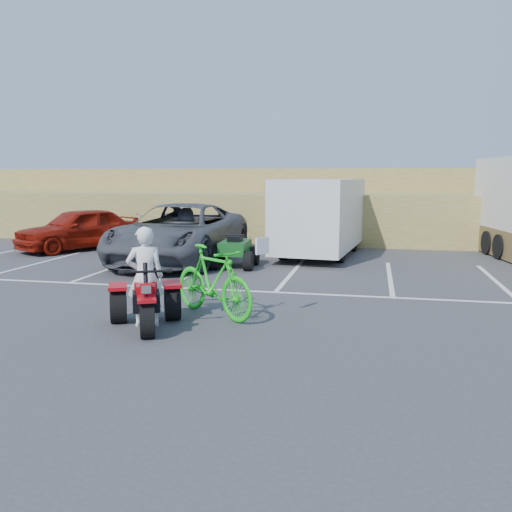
% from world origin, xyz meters
% --- Properties ---
extents(ground, '(100.00, 100.00, 0.00)m').
position_xyz_m(ground, '(0.00, 0.00, 0.00)').
color(ground, '#3A3A3C').
rests_on(ground, ground).
extents(parking_stripes, '(28.00, 5.16, 0.01)m').
position_xyz_m(parking_stripes, '(0.87, 4.07, 0.00)').
color(parking_stripes, white).
rests_on(parking_stripes, ground).
extents(grass_embankment, '(40.00, 8.50, 3.10)m').
position_xyz_m(grass_embankment, '(0.00, 15.48, 1.42)').
color(grass_embankment, olive).
rests_on(grass_embankment, ground).
extents(red_trike_atv, '(1.96, 2.17, 1.16)m').
position_xyz_m(red_trike_atv, '(-1.74, -1.09, 0.00)').
color(red_trike_atv, '#9D090F').
rests_on(red_trike_atv, ground).
extents(rider, '(0.79, 0.68, 1.83)m').
position_xyz_m(rider, '(-1.80, -0.96, 0.92)').
color(rider, white).
rests_on(rider, ground).
extents(green_dirt_bike, '(2.26, 1.88, 1.39)m').
position_xyz_m(green_dirt_bike, '(-0.81, -0.00, 0.69)').
color(green_dirt_bike, '#14BF19').
rests_on(green_dirt_bike, ground).
extents(grey_pickup, '(3.18, 6.72, 1.85)m').
position_xyz_m(grey_pickup, '(-3.86, 6.44, 0.93)').
color(grey_pickup, '#46484D').
rests_on(grey_pickup, ground).
extents(red_car, '(3.93, 4.92, 1.57)m').
position_xyz_m(red_car, '(-8.55, 8.33, 0.79)').
color(red_car, maroon).
rests_on(red_car, ground).
extents(cargo_trailer, '(2.84, 5.84, 2.63)m').
position_xyz_m(cargo_trailer, '(0.43, 8.77, 1.42)').
color(cargo_trailer, silver).
rests_on(cargo_trailer, ground).
extents(quad_atv_blue, '(1.17, 1.55, 0.99)m').
position_xyz_m(quad_atv_blue, '(-2.92, 5.76, 0.00)').
color(quad_atv_blue, navy).
rests_on(quad_atv_blue, ground).
extents(quad_atv_green, '(1.33, 1.72, 1.08)m').
position_xyz_m(quad_atv_green, '(-1.83, 5.68, 0.00)').
color(quad_atv_green, '#124F1A').
rests_on(quad_atv_green, ground).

